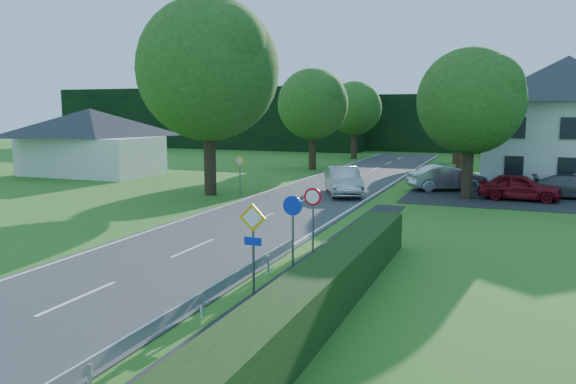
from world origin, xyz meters
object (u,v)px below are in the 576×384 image
at_px(streetlight, 464,120).
at_px(motorcycle, 346,172).
at_px(parked_car_red, 519,187).
at_px(parked_car_grey, 575,187).
at_px(parasol, 486,169).
at_px(moving_car, 343,181).
at_px(parked_car_silver_a, 447,178).

distance_m(streetlight, motorcycle, 10.16).
xyz_separation_m(parked_car_red, parked_car_grey, (2.99, 1.76, -0.08)).
height_order(parked_car_red, parasol, parasol).
bearing_deg(motorcycle, moving_car, -53.43).
xyz_separation_m(parked_car_grey, parasol, (-5.03, 4.44, 0.38)).
bearing_deg(motorcycle, parasol, 25.24).
bearing_deg(parked_car_grey, motorcycle, 73.50).
bearing_deg(streetlight, motorcycle, 153.92).
distance_m(moving_car, parked_car_silver_a, 7.03).
xyz_separation_m(streetlight, motorcycle, (-8.43, 4.13, -3.89)).
xyz_separation_m(streetlight, parked_car_red, (3.25, -1.58, -3.67)).
xyz_separation_m(streetlight, parasol, (1.22, 4.62, -3.37)).
bearing_deg(parked_car_grey, parked_car_silver_a, 82.08).
height_order(streetlight, motorcycle, streetlight).
distance_m(parked_car_silver_a, parasol, 4.24).
relative_size(parked_car_red, parked_car_grey, 0.96).
bearing_deg(parked_car_grey, parasol, 47.10).
relative_size(streetlight, parked_car_silver_a, 1.65).
distance_m(parked_car_silver_a, parked_car_grey, 7.26).
height_order(moving_car, motorcycle, moving_car).
distance_m(streetlight, moving_car, 8.15).
xyz_separation_m(motorcycle, parked_car_red, (11.68, -5.70, 0.22)).
distance_m(parked_car_red, parked_car_grey, 3.47).
relative_size(streetlight, parked_car_grey, 1.74).
bearing_deg(moving_car, parked_car_red, -13.69).
distance_m(parked_car_grey, parasol, 6.71).
bearing_deg(parasol, moving_car, -134.53).
bearing_deg(parked_car_silver_a, moving_car, 100.10).
relative_size(moving_car, parked_car_red, 1.16).
bearing_deg(parked_car_red, streetlight, 67.11).
bearing_deg(parasol, parked_car_grey, -41.43).
bearing_deg(streetlight, parked_car_grey, 1.70).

